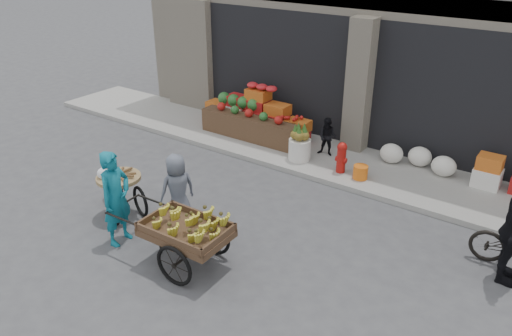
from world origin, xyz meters
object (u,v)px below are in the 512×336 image
Objects in this scene: seated_person at (327,137)px; tricycle_cart at (120,189)px; vendor_woman at (116,198)px; banana_cart at (183,227)px; vendor_grey at (178,190)px; fire_hydrant at (341,156)px; pineapple_bin at (300,149)px; orange_bucket at (360,172)px.

tricycle_cart is at bearing -123.84° from seated_person.
vendor_woman is 1.20× the size of tricycle_cart.
vendor_grey is (-0.99, 0.91, -0.02)m from banana_cart.
vendor_grey is (-1.61, -3.52, 0.20)m from fire_hydrant.
pineapple_bin is 3.62m from vendor_grey.
orange_bucket is 1.42m from seated_person.
banana_cart reaches higher than pineapple_bin.
tricycle_cart reaches higher than pineapple_bin.
seated_person is 5.40m from vendor_woman.
pineapple_bin is 4.51m from banana_cart.
fire_hydrant is 0.41× the size of vendor_woman.
vendor_woman is (-1.33, -5.23, 0.28)m from seated_person.
tricycle_cart is (-2.11, 0.48, -0.15)m from banana_cart.
fire_hydrant is 0.76× the size of seated_person.
fire_hydrant is (1.10, -0.05, 0.13)m from pineapple_bin.
vendor_woman reaches higher than orange_bucket.
banana_cart is (-1.12, -4.37, 0.45)m from orange_bucket.
pineapple_bin is 0.56× the size of seated_person.
pineapple_bin reaches higher than orange_bucket.
vendor_woman is at bearing -23.65° from tricycle_cart.
seated_person reaches higher than fire_hydrant.
fire_hydrant is at bearing -52.88° from seated_person.
fire_hydrant reaches higher than pineapple_bin.
seated_person is at bearing 85.17° from tricycle_cart.
orange_bucket is 4.54m from banana_cart.
tricycle_cart is (-2.73, -3.94, 0.06)m from fire_hydrant.
banana_cart is at bearing 6.04° from tricycle_cart.
pineapple_bin is 0.22× the size of banana_cart.
vendor_grey is at bearing 39.79° from tricycle_cart.
banana_cart is 2.17m from tricycle_cart.
fire_hydrant is at bearing 174.29° from orange_bucket.
vendor_grey is (-0.51, -3.57, 0.33)m from pineapple_bin.
fire_hydrant is 3.87m from vendor_grey.
vendor_woman is at bearing -113.95° from fire_hydrant.
vendor_grey reaches higher than tricycle_cart.
tricycle_cart is at bearing -112.20° from pineapple_bin.
orange_bucket is (0.50, -0.05, -0.23)m from fire_hydrant.
banana_cart is at bearing -104.38° from orange_bucket.
vendor_woman is (-2.53, -4.53, 0.60)m from orange_bucket.
orange_bucket is at bearing -35.57° from vendor_woman.
tricycle_cart reaches higher than orange_bucket.
tricycle_cart is at bearing -124.70° from fire_hydrant.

